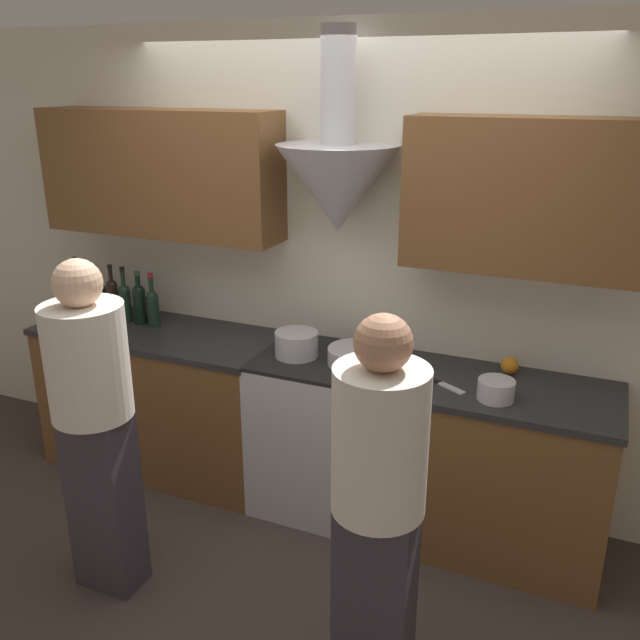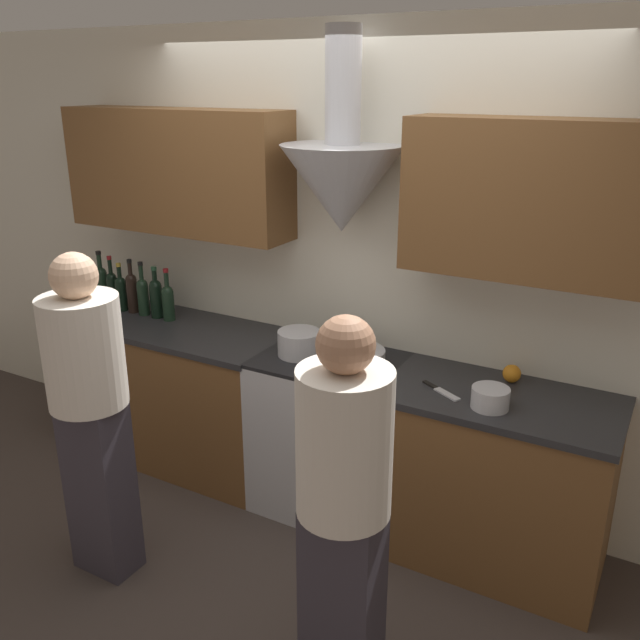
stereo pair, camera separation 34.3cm
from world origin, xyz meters
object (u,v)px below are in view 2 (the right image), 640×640
at_px(wine_bottle_3, 132,291).
at_px(saucepan, 490,398).
at_px(wine_bottle_2, 121,291).
at_px(mixing_bowl, 356,358).
at_px(wine_bottle_4, 143,294).
at_px(stove_range, 329,432).
at_px(stock_pot, 299,343).
at_px(wine_bottle_6, 168,300).
at_px(wine_bottle_0, 102,283).
at_px(orange_fruit, 512,374).
at_px(person_foreground_left, 90,406).
at_px(wine_bottle_1, 112,287).
at_px(wine_bottle_5, 156,296).
at_px(person_foreground_right, 343,504).

height_order(wine_bottle_3, saucepan, wine_bottle_3).
xyz_separation_m(wine_bottle_2, mixing_bowl, (1.71, -0.06, -0.08)).
relative_size(wine_bottle_4, mixing_bowl, 1.15).
height_order(stove_range, stock_pot, stock_pot).
bearing_deg(wine_bottle_6, wine_bottle_0, 177.34).
bearing_deg(orange_fruit, mixing_bowl, -165.67).
distance_m(wine_bottle_6, person_foreground_left, 1.16).
xyz_separation_m(orange_fruit, saucepan, (-0.01, -0.32, 0.00)).
bearing_deg(wine_bottle_4, person_foreground_left, -58.27).
bearing_deg(mixing_bowl, wine_bottle_2, 177.84).
height_order(wine_bottle_1, mixing_bowl, wine_bottle_1).
relative_size(wine_bottle_2, wine_bottle_5, 0.96).
xyz_separation_m(wine_bottle_0, stock_pot, (1.58, -0.11, -0.08)).
bearing_deg(wine_bottle_3, wine_bottle_1, 175.14).
xyz_separation_m(wine_bottle_4, person_foreground_right, (2.01, -1.14, -0.16)).
bearing_deg(wine_bottle_0, person_foreground_left, -46.28).
xyz_separation_m(wine_bottle_1, wine_bottle_5, (0.39, -0.02, 0.00)).
relative_size(stove_range, wine_bottle_2, 2.89).
bearing_deg(orange_fruit, saucepan, -92.45).
bearing_deg(wine_bottle_5, wine_bottle_3, 179.79).
xyz_separation_m(wine_bottle_2, wine_bottle_3, (0.09, 0.01, 0.02)).
bearing_deg(mixing_bowl, stock_pot, -176.28).
bearing_deg(wine_bottle_4, wine_bottle_5, 2.21).
xyz_separation_m(wine_bottle_2, saucepan, (2.45, -0.20, -0.08)).
relative_size(stock_pot, orange_fruit, 2.61).
relative_size(wine_bottle_4, person_foreground_right, 0.22).
bearing_deg(stove_range, wine_bottle_2, 178.06).
height_order(wine_bottle_0, person_foreground_right, person_foreground_right).
distance_m(stove_range, wine_bottle_1, 1.75).
bearing_deg(wine_bottle_2, wine_bottle_4, 0.58).
distance_m(stove_range, mixing_bowl, 0.52).
height_order(wine_bottle_1, wine_bottle_5, wine_bottle_1).
relative_size(stove_range, saucepan, 5.23).
relative_size(wine_bottle_3, person_foreground_left, 0.21).
xyz_separation_m(wine_bottle_2, wine_bottle_6, (0.39, 0.00, 0.00)).
height_order(stove_range, wine_bottle_2, wine_bottle_2).
relative_size(person_foreground_left, person_foreground_right, 1.02).
height_order(wine_bottle_0, wine_bottle_5, wine_bottle_0).
bearing_deg(wine_bottle_6, wine_bottle_1, 177.46).
relative_size(wine_bottle_1, orange_fruit, 3.82).
distance_m(wine_bottle_2, stock_pot, 1.38).
height_order(wine_bottle_5, wine_bottle_6, wine_bottle_6).
bearing_deg(wine_bottle_1, person_foreground_left, -48.98).
height_order(stock_pot, mixing_bowl, stock_pot).
bearing_deg(stock_pot, stove_range, 11.53).
distance_m(mixing_bowl, orange_fruit, 0.78).
xyz_separation_m(stove_range, saucepan, (0.91, -0.14, 0.49)).
bearing_deg(person_foreground_left, wine_bottle_0, 133.72).
bearing_deg(person_foreground_left, wine_bottle_3, 125.19).
distance_m(orange_fruit, saucepan, 0.33).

